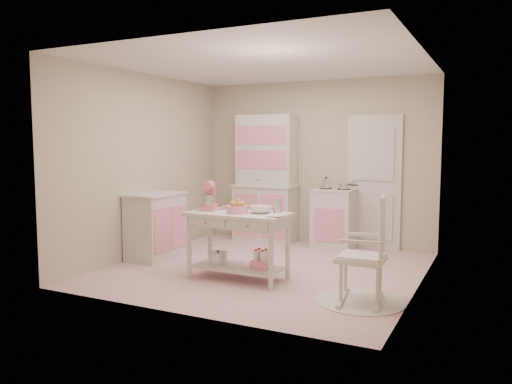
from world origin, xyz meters
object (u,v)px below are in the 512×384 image
Objects in this scene: hutch at (265,178)px; work_table at (238,246)px; stove at (334,219)px; stand_mixer at (208,196)px; rocking_chair at (361,249)px; bread_basket at (238,209)px; base_cabinet at (156,226)px.

work_table is at bearing -72.58° from hutch.
work_table is (-0.50, -2.18, -0.06)m from stove.
hutch is 2.23m from stand_mixer.
rocking_chair is at bearing -66.57° from stove.
hutch reaches higher than rocking_chair.
stove reaches higher than bread_basket.
base_cabinet is at bearing -139.27° from stove.
bread_basket is at bearing -72.48° from hutch.
hutch is 2.43m from work_table.
bread_basket is at bearing -26.49° from stand_mixer.
hutch reaches higher than base_cabinet.
stand_mixer is at bearing 177.27° from work_table.
rocking_chair is at bearing -11.48° from base_cabinet.
base_cabinet is at bearing 164.71° from work_table.
hutch is at bearing 124.15° from rocking_chair.
bread_basket is (0.72, -2.28, -0.19)m from hutch.
stand_mixer is 1.36× the size of bread_basket.
base_cabinet is (-2.04, -1.76, 0.00)m from stove.
hutch is at bearing 107.52° from bread_basket.
stand_mixer is (-0.42, 0.02, 0.57)m from work_table.
stand_mixer is (0.28, -2.21, -0.07)m from hutch.
rocking_chair is (3.08, -0.62, 0.09)m from base_cabinet.
bread_basket is (-0.48, -2.23, 0.39)m from stove.
bread_basket is (-1.51, 0.15, 0.30)m from rocking_chair.
work_table is 3.53× the size of stand_mixer.
work_table is at bearing -20.18° from stand_mixer.
stove is 2.40m from stand_mixer.
stand_mixer reaches higher than bread_basket.
rocking_chair is 1.55m from work_table.
hutch is 3.34m from rocking_chair.
bread_basket is (0.02, -0.05, 0.45)m from work_table.
stand_mixer reaches higher than base_cabinet.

